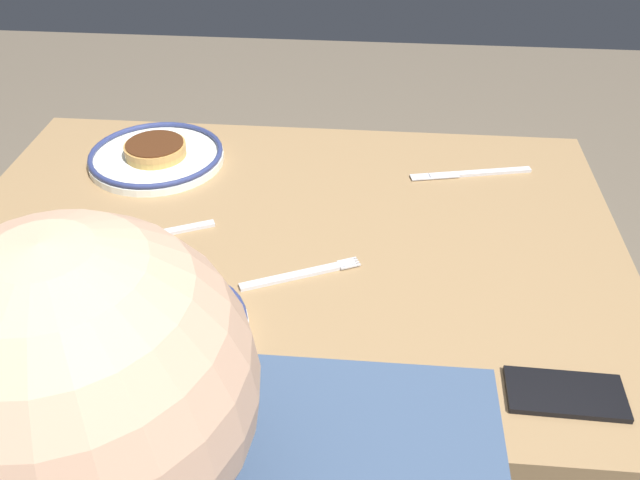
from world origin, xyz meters
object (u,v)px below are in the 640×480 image
Objects in this scene: fork_near at (156,234)px; cell_phone at (566,394)px; plate_near_main at (156,155)px; fork_far at (301,274)px; plate_center_pancakes at (159,327)px; butter_knife at (471,173)px.

cell_phone is at bearing 154.42° from fork_near.
plate_near_main is 0.45m from fork_far.
plate_center_pancakes is 0.24m from fork_near.
fork_far is (-0.31, 0.32, -0.01)m from plate_near_main.
plate_near_main is at bearing 0.44° from butter_knife.
cell_phone is at bearing 173.52° from plate_center_pancakes.
plate_near_main is at bearing -73.43° from plate_center_pancakes.
plate_center_pancakes is at bearing 45.82° from butter_knife.
plate_near_main reaches higher than fork_near.
fork_far and butter_knife have the same top height.
plate_near_main is 1.43× the size of fork_far.
cell_phone is 0.54m from butter_knife.
plate_center_pancakes is 0.23m from fork_far.
plate_center_pancakes is at bearing 106.57° from plate_near_main.
cell_phone reaches higher than fork_far.
cell_phone is 0.79× the size of fork_near.
plate_center_pancakes is at bearing 107.70° from fork_near.
plate_center_pancakes is 1.01× the size of butter_knife.
fork_near is at bearing -18.21° from fork_far.
butter_knife is at bearing -155.29° from fork_near.
plate_center_pancakes reaches higher than fork_near.
plate_near_main is at bearing -45.58° from fork_far.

